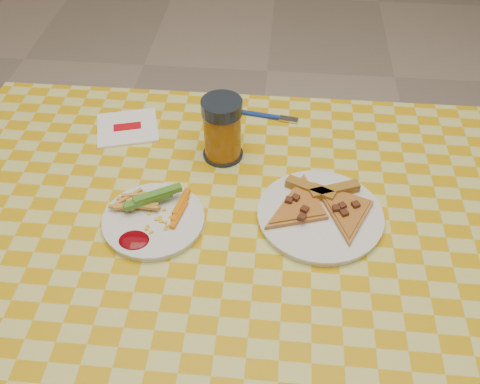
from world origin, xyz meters
name	(u,v)px	position (x,y,z in m)	size (l,w,h in m)	color
table	(232,247)	(0.00, 0.00, 0.68)	(1.28, 0.88, 0.76)	silver
plate_left	(154,221)	(-0.15, -0.01, 0.76)	(0.19, 0.19, 0.01)	white
plate_right	(320,216)	(0.17, 0.03, 0.76)	(0.24, 0.24, 0.01)	white
fries_veggies	(150,209)	(-0.16, 0.00, 0.78)	(0.17, 0.16, 0.04)	gold
pizza_slices	(322,206)	(0.17, 0.04, 0.78)	(0.28, 0.23, 0.02)	#B77A38
drink_glass	(222,130)	(-0.04, 0.20, 0.83)	(0.09, 0.09, 0.14)	black
napkin	(127,128)	(-0.27, 0.27, 0.76)	(0.17, 0.16, 0.01)	white
fork	(270,116)	(0.06, 0.35, 0.76)	(0.14, 0.04, 0.01)	navy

